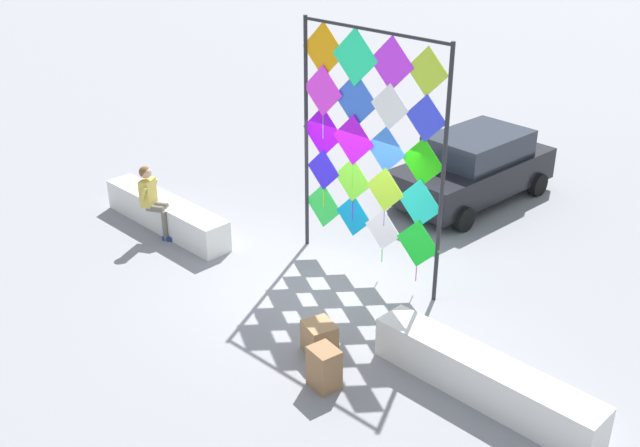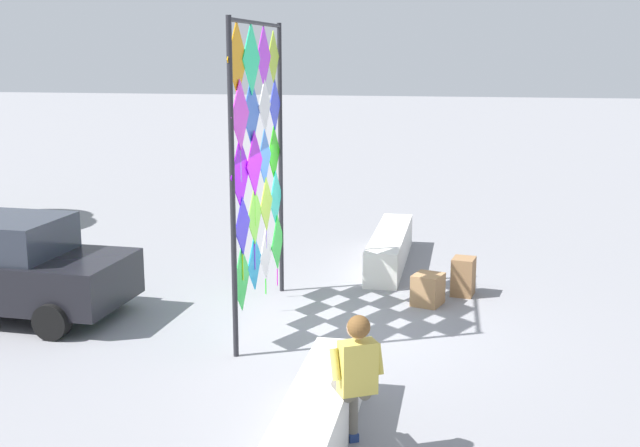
% 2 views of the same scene
% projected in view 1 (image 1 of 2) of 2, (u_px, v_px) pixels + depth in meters
% --- Properties ---
extents(ground, '(120.00, 120.00, 0.00)m').
position_uv_depth(ground, '(317.00, 286.00, 13.07)').
color(ground, gray).
extents(plaza_ledge_left, '(3.40, 0.58, 0.62)m').
position_uv_depth(plaza_ledge_left, '(166.00, 214.00, 14.98)').
color(plaza_ledge_left, silver).
rests_on(plaza_ledge_left, ground).
extents(plaza_ledge_right, '(3.40, 0.58, 0.62)m').
position_uv_depth(plaza_ledge_right, '(484.00, 378.00, 10.24)').
color(plaza_ledge_right, silver).
rests_on(plaza_ledge_right, ground).
extents(kite_display_rack, '(3.10, 0.15, 4.33)m').
position_uv_depth(kite_display_rack, '(368.00, 140.00, 12.54)').
color(kite_display_rack, '#232328').
rests_on(kite_display_rack, ground).
extents(seated_vendor, '(0.71, 0.63, 1.47)m').
position_uv_depth(seated_vendor, '(153.00, 197.00, 14.40)').
color(seated_vendor, '#666056').
rests_on(seated_vendor, ground).
extents(parked_car, '(2.00, 3.92, 1.49)m').
position_uv_depth(parked_car, '(474.00, 167.00, 16.06)').
color(parked_car, black).
rests_on(parked_car, ground).
extents(cardboard_box_large, '(0.57, 0.54, 0.49)m').
position_uv_depth(cardboard_box_large, '(319.00, 338.00, 11.22)').
color(cardboard_box_large, '#9E754C').
rests_on(cardboard_box_large, ground).
extents(cardboard_box_small, '(0.46, 0.41, 0.62)m').
position_uv_depth(cardboard_box_small, '(324.00, 368.00, 10.45)').
color(cardboard_box_small, olive).
rests_on(cardboard_box_small, ground).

